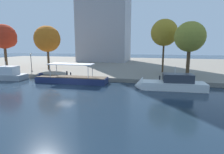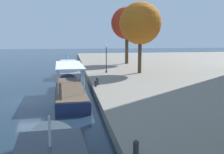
# 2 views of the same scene
# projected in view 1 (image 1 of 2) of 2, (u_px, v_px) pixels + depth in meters

# --- Properties ---
(ground_plane) EXTENTS (220.00, 220.00, 0.00)m
(ground_plane) POSITION_uv_depth(u_px,v_px,m) (65.00, 88.00, 27.21)
(ground_plane) COLOR #192838
(dock_promenade) EXTENTS (120.00, 55.00, 0.70)m
(dock_promenade) POSITION_uv_depth(u_px,v_px,m) (116.00, 64.00, 59.13)
(dock_promenade) COLOR gray
(dock_promenade) RESTS_ON ground_plane
(motor_yacht_0) EXTENTS (8.60, 3.48, 4.46)m
(motor_yacht_0) POSITION_uv_depth(u_px,v_px,m) (3.00, 76.00, 34.08)
(motor_yacht_0) COLOR #9EA3A8
(motor_yacht_0) RESTS_ON ground_plane
(tour_boat_1) EXTENTS (13.59, 3.24, 4.19)m
(tour_boat_1) POSITION_uv_depth(u_px,v_px,m) (67.00, 80.00, 31.03)
(tour_boat_1) COLOR navy
(tour_boat_1) RESTS_ON ground_plane
(motor_yacht_2) EXTENTS (10.17, 3.50, 4.37)m
(motor_yacht_2) POSITION_uv_depth(u_px,v_px,m) (168.00, 85.00, 26.21)
(motor_yacht_2) COLOR silver
(motor_yacht_2) RESTS_ON ground_plane
(mooring_bollard_0) EXTENTS (0.31, 0.31, 0.86)m
(mooring_bollard_0) POSITION_uv_depth(u_px,v_px,m) (67.00, 73.00, 34.19)
(mooring_bollard_0) COLOR #2D2D33
(mooring_bollard_0) RESTS_ON dock_promenade
(mooring_bollard_1) EXTENTS (0.27, 0.27, 0.74)m
(mooring_bollard_1) POSITION_uv_depth(u_px,v_px,m) (160.00, 77.00, 29.80)
(mooring_bollard_1) COLOR #2D2D33
(mooring_bollard_1) RESTS_ON dock_promenade
(mooring_bollard_2) EXTENTS (0.25, 0.25, 0.69)m
(mooring_bollard_2) POSITION_uv_depth(u_px,v_px,m) (71.00, 74.00, 33.70)
(mooring_bollard_2) COLOR #2D2D33
(mooring_bollard_2) RESTS_ON dock_promenade
(lamp_post) EXTENTS (0.43, 0.43, 4.09)m
(lamp_post) POSITION_uv_depth(u_px,v_px,m) (31.00, 60.00, 38.50)
(lamp_post) COLOR black
(lamp_post) RESTS_ON dock_promenade
(tree_0) EXTENTS (6.05, 6.05, 10.19)m
(tree_0) POSITION_uv_depth(u_px,v_px,m) (47.00, 39.00, 41.95)
(tree_0) COLOR #4C3823
(tree_0) RESTS_ON dock_promenade
(tree_1) EXTENTS (5.48, 5.48, 10.99)m
(tree_1) POSITION_uv_depth(u_px,v_px,m) (165.00, 33.00, 37.12)
(tree_1) COLOR #4C3823
(tree_1) RESTS_ON dock_promenade
(tree_2) EXTENTS (6.24, 6.57, 11.06)m
(tree_2) POSITION_uv_depth(u_px,v_px,m) (5.00, 38.00, 46.67)
(tree_2) COLOR #4C3823
(tree_2) RESTS_ON dock_promenade
(tree_3) EXTENTS (5.19, 5.19, 9.70)m
(tree_3) POSITION_uv_depth(u_px,v_px,m) (190.00, 37.00, 30.77)
(tree_3) COLOR #4C3823
(tree_3) RESTS_ON dock_promenade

